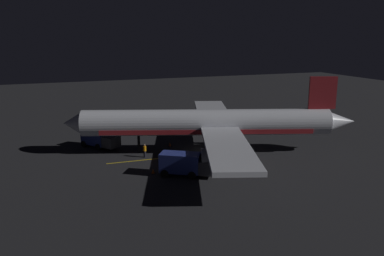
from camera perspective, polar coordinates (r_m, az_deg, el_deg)
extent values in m
cube|color=#242426|center=(53.12, 2.02, -3.60)|extent=(180.00, 180.00, 0.20)
cube|color=gold|center=(51.28, -1.90, -4.11)|extent=(0.78, 18.58, 0.01)
cylinder|color=silver|center=(52.06, 2.06, 0.83)|extent=(13.74, 31.89, 3.43)
cube|color=maroon|center=(52.27, 2.05, -0.18)|extent=(12.00, 27.21, 0.62)
cone|color=silver|center=(53.71, -16.67, 0.66)|extent=(4.07, 3.68, 3.36)
cone|color=silver|center=(56.16, 20.50, 0.91)|extent=(4.25, 4.89, 3.09)
cube|color=maroon|center=(54.59, 18.35, 4.85)|extent=(1.50, 3.52, 4.27)
cube|color=silver|center=(42.47, 5.19, -2.82)|extent=(17.65, 10.03, 0.50)
cylinder|color=slate|center=(43.56, 3.45, -4.30)|extent=(3.02, 3.71, 2.10)
cube|color=silver|center=(62.26, 2.90, 2.41)|extent=(17.65, 10.03, 0.50)
cylinder|color=slate|center=(61.63, 1.84, 0.98)|extent=(3.02, 3.71, 2.10)
cylinder|color=black|center=(52.91, -7.68, -2.33)|extent=(0.46, 0.46, 2.39)
cylinder|color=black|center=(51.04, 5.14, -2.85)|extent=(0.46, 0.46, 2.39)
cylinder|color=black|center=(54.98, 4.62, -1.65)|extent=(0.46, 0.46, 2.39)
cube|color=navy|center=(56.71, -13.69, -1.32)|extent=(4.47, 4.04, 1.89)
cube|color=#38383D|center=(54.72, -11.60, -1.95)|extent=(2.63, 2.67, 1.50)
cylinder|color=black|center=(55.96, -12.66, -2.46)|extent=(2.08, 2.40, 0.90)
cylinder|color=black|center=(57.95, -14.58, -2.02)|extent=(2.08, 2.40, 0.90)
cube|color=navy|center=(44.08, -1.72, -5.00)|extent=(4.10, 4.84, 2.11)
cube|color=#38383D|center=(43.63, 2.28, -5.63)|extent=(2.64, 2.58, 1.50)
cylinder|color=black|center=(44.13, 0.25, -6.43)|extent=(2.44, 1.98, 0.90)
cylinder|color=black|center=(44.77, -3.64, -6.16)|extent=(2.44, 1.98, 0.90)
cylinder|color=black|center=(51.12, -6.83, -3.76)|extent=(0.32, 0.32, 0.85)
cylinder|color=orange|center=(50.91, -6.86, -2.95)|extent=(0.40, 0.40, 0.65)
sphere|color=tan|center=(50.78, -6.87, -2.47)|extent=(0.24, 0.24, 0.24)
cone|color=#EA590F|center=(55.89, -11.60, -2.62)|extent=(0.36, 0.36, 0.55)
cube|color=black|center=(55.96, -11.59, -2.87)|extent=(0.50, 0.50, 0.03)
cone|color=#EA590F|center=(45.25, -5.64, -6.22)|extent=(0.36, 0.36, 0.55)
cube|color=black|center=(45.34, -5.63, -6.53)|extent=(0.50, 0.50, 0.03)
cone|color=#EA590F|center=(55.83, -3.20, -2.37)|extent=(0.36, 0.36, 0.55)
cube|color=black|center=(55.90, -3.20, -2.63)|extent=(0.50, 0.50, 0.03)
cone|color=#EA590F|center=(44.72, 3.48, -6.42)|extent=(0.36, 0.36, 0.55)
cube|color=black|center=(44.81, 3.47, -6.73)|extent=(0.50, 0.50, 0.03)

